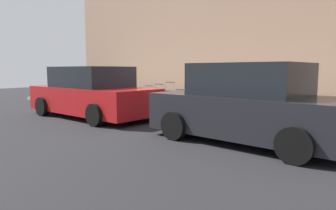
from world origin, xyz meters
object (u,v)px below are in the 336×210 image
Objects in this scene: suitcase_teal_1 at (235,109)px; suitcase_red_2 at (221,104)px; suitcase_navy_4 at (191,106)px; suitcase_olive_5 at (180,101)px; bollard_post at (102,95)px; suitcase_teal_8 at (150,100)px; suitcase_silver_3 at (205,105)px; suitcase_black_6 at (170,101)px; parked_car_red_1 at (92,94)px; suitcase_red_9 at (138,98)px; suitcase_maroon_7 at (159,100)px; fire_hydrant at (112,95)px; suitcase_silver_10 at (129,99)px; suitcase_maroon_0 at (254,109)px; parked_car_charcoal_0 at (250,106)px.

suitcase_red_2 reaches higher than suitcase_teal_1.
suitcase_red_2 is 1.83× the size of suitcase_navy_4.
suitcase_olive_5 is at bearing -2.56° from suitcase_navy_4.
suitcase_olive_5 is 4.02m from bollard_post.
suitcase_teal_1 is 0.58m from suitcase_red_2.
suitcase_silver_3 is at bearing 177.92° from suitcase_teal_8.
suitcase_black_6 is 2.67m from parked_car_red_1.
suitcase_teal_8 reaches higher than bollard_post.
suitcase_black_6 is 0.21× the size of parked_car_red_1.
suitcase_olive_5 is at bearing 177.72° from suitcase_red_9.
suitcase_maroon_7 is at bearing -4.00° from suitcase_olive_5.
suitcase_olive_5 is 1.02× the size of fire_hydrant.
suitcase_black_6 is at bearing 179.79° from suitcase_maroon_7.
bollard_post is at bearing -45.61° from parked_car_red_1.
suitcase_silver_10 is (3.05, -0.14, -0.00)m from suitcase_navy_4.
bollard_post is (4.02, 0.10, 0.02)m from suitcase_olive_5.
suitcase_teal_8 is at bearing -177.99° from fire_hydrant.
suitcase_olive_5 is (1.48, 0.12, -0.01)m from suitcase_red_2.
suitcase_red_2 is 5.50m from bollard_post.
suitcase_maroon_0 is at bearing -179.80° from suitcase_black_6.
suitcase_maroon_7 is at bearing 173.87° from suitcase_teal_8.
suitcase_teal_8 is 1.08m from suitcase_silver_10.
suitcase_silver_10 is at bearing -171.54° from bollard_post.
suitcase_silver_10 is 2.18m from parked_car_red_1.
suitcase_silver_3 is 0.98× the size of suitcase_teal_8.
suitcase_maroon_7 reaches higher than suitcase_red_9.
suitcase_red_2 reaches higher than suitcase_maroon_0.
suitcase_silver_3 is 1.09× the size of bollard_post.
suitcase_navy_4 is at bearing -179.04° from bollard_post.
parked_car_charcoal_0 is at bearing 145.90° from suitcase_navy_4.
bollard_post reaches higher than suitcase_red_9.
suitcase_red_2 is (0.55, -0.14, 0.11)m from suitcase_teal_1.
suitcase_silver_3 reaches higher than bollard_post.
bollard_post is at bearing 1.51° from suitcase_silver_3.
suitcase_teal_1 is 2.41m from parked_car_charcoal_0.
suitcase_red_9 is (1.06, -0.01, -0.01)m from suitcase_maroon_7.
fire_hydrant is at bearing 0.24° from suitcase_black_6.
suitcase_maroon_7 is 4.83m from parked_car_charcoal_0.
parked_car_charcoal_0 reaches higher than suitcase_silver_10.
suitcase_silver_3 is at bearing 178.71° from suitcase_black_6.
suitcase_maroon_7 is (3.02, -0.09, 0.08)m from suitcase_teal_1.
suitcase_black_6 is at bearing -7.93° from suitcase_olive_5.
fire_hydrant is at bearing -0.25° from suitcase_silver_3.
bollard_post is at bearing 16.66° from fire_hydrant.
parked_car_red_1 is at bearing 123.49° from fire_hydrant.
suitcase_red_9 is 1.97m from bollard_post.
suitcase_maroon_0 is 0.88× the size of suitcase_olive_5.
suitcase_teal_8 reaches higher than suitcase_red_9.
suitcase_silver_3 is 1.05× the size of suitcase_silver_10.
fire_hydrant is at bearing -16.54° from parked_car_charcoal_0.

